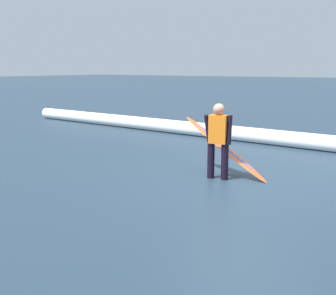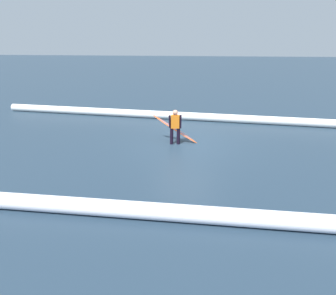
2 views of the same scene
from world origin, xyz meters
name	(u,v)px [view 1 (image 1 of 2)]	position (x,y,z in m)	size (l,w,h in m)	color
ground_plane	(243,180)	(0.00, 0.00, 0.00)	(171.21, 171.21, 0.00)	#223344
surfer	(218,137)	(0.46, 0.17, 0.81)	(0.52, 0.26, 1.45)	black
surfboard	(224,148)	(0.51, -0.19, 0.55)	(1.97, 0.52, 1.12)	#E55926
wave_crest_foreground	(271,137)	(1.03, -3.98, 0.21)	(0.42, 0.42, 20.45)	white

